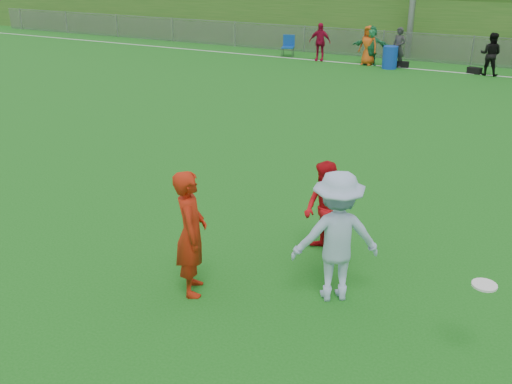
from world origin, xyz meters
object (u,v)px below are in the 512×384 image
Objects in this scene: recycling_bin at (390,57)px; player_red_left at (191,233)px; player_blue at (336,237)px; frisbee at (484,285)px; player_red_center at (325,210)px.

player_red_left is at bearing -83.22° from recycling_bin.
player_red_left is 2.05m from player_blue.
recycling_bin is (-4.09, 17.81, -0.49)m from player_blue.
frisbee is at bearing -71.60° from recycling_bin.
player_red_center is 0.84× the size of player_blue.
player_red_center is at bearing -65.77° from player_red_left.
frisbee reaches higher than recycling_bin.
frisbee is at bearing 132.26° from player_blue.
player_blue reaches higher than recycling_bin.
player_blue is 2.04× the size of recycling_bin.
frisbee is (2.58, -1.60, 0.25)m from player_red_center.
frisbee is (2.01, -0.52, 0.09)m from player_blue.
player_blue reaches higher than player_red_left.
player_blue is 2.07m from frisbee.
player_red_left is at bearing -86.78° from player_red_center.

